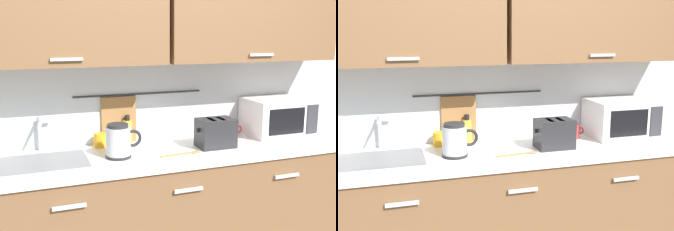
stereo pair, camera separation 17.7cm
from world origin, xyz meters
TOP-DOWN VIEW (x-y plane):
  - counter_unit at (-0.01, 0.30)m, footprint 2.53×0.64m
  - back_wall_assembly at (-0.00, 0.53)m, footprint 3.70×0.41m
  - sink_faucet at (-0.79, 0.53)m, footprint 0.09×0.17m
  - microwave at (0.88, 0.41)m, footprint 0.46×0.35m
  - electric_kettle at (-0.35, 0.25)m, footprint 0.23×0.16m
  - dish_soap_bottle at (-0.22, 0.54)m, footprint 0.06×0.06m
  - mug_near_sink at (-0.41, 0.51)m, footprint 0.12×0.08m
  - toaster at (0.30, 0.26)m, footprint 0.26×0.17m
  - mug_by_kettle at (0.54, 0.45)m, footprint 0.12×0.08m
  - wooden_spoon at (0.05, 0.17)m, footprint 0.28×0.05m

SIDE VIEW (x-z plane):
  - counter_unit at x=-0.01m, z-range 0.01..0.91m
  - wooden_spoon at x=0.05m, z-range 0.90..0.91m
  - mug_near_sink at x=-0.41m, z-range 0.90..1.00m
  - mug_by_kettle at x=0.54m, z-range 0.90..1.00m
  - dish_soap_bottle at x=-0.22m, z-range 0.89..1.08m
  - toaster at x=0.30m, z-range 0.90..1.09m
  - electric_kettle at x=-0.35m, z-range 0.90..1.11m
  - microwave at x=0.88m, z-range 0.90..1.17m
  - sink_faucet at x=-0.79m, z-range 0.93..1.15m
  - back_wall_assembly at x=0.00m, z-range 0.27..2.77m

